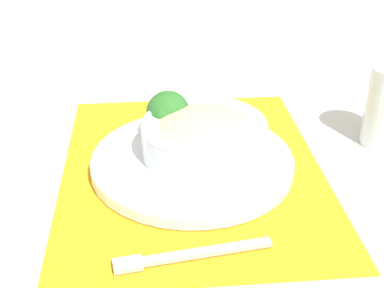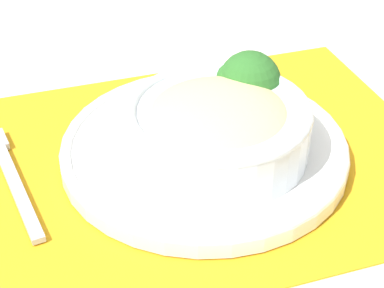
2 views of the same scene
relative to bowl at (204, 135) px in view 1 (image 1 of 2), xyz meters
The scene contains 10 objects.
ground_plane 0.06m from the bowl, 113.35° to the left, with size 4.00×4.00×0.00m, color beige.
placemat 0.05m from the bowl, 113.35° to the left, with size 0.48×0.38×0.00m.
plate 0.04m from the bowl, 113.35° to the left, with size 0.29×0.29×0.02m.
bowl is the anchor object (origin of this frame).
broccoli_floret 0.07m from the bowl, 42.08° to the left, with size 0.07×0.07×0.08m.
carrot_slice_near 0.07m from the bowl, 125.48° to the left, with size 0.04×0.04×0.01m.
carrot_slice_middle 0.07m from the bowl, 135.77° to the left, with size 0.04×0.04×0.01m.
carrot_slice_far 0.07m from the bowl, 146.24° to the left, with size 0.04×0.04×0.01m.
carrot_slice_extra 0.07m from the bowl, 157.00° to the left, with size 0.04×0.04×0.01m.
fork 0.21m from the bowl, 163.97° to the left, with size 0.04×0.18×0.01m.
Camera 1 is at (-0.65, 0.08, 0.41)m, focal length 50.00 mm.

